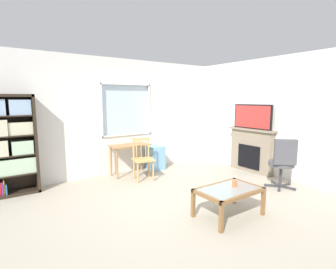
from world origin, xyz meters
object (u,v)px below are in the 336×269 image
Objects in this scene: desk_under_window at (130,150)px; sippy_cup at (234,184)px; bookshelf at (8,143)px; wooden_chair at (143,159)px; office_chair at (283,161)px; plastic_drawer_unit at (155,158)px; tv at (252,117)px; fireplace at (251,150)px; coffee_table at (229,193)px.

sippy_cup is at bearing -82.54° from desk_under_window.
desk_under_window is (2.37, -0.11, -0.39)m from bookshelf.
wooden_chair is 2.83m from office_chair.
sippy_cup is (0.36, -2.78, -0.11)m from desk_under_window.
bookshelf is 3.17m from plastic_drawer_unit.
office_chair is (1.26, -2.63, 0.26)m from plastic_drawer_unit.
tv is (1.76, -1.52, 1.04)m from plastic_drawer_unit.
fireplace is 1.18× the size of tv.
coffee_table is at bearing -85.41° from desk_under_window.
bookshelf is 4.00m from sippy_cup.
office_chair reaches higher than plastic_drawer_unit.
office_chair reaches higher than coffee_table.
plastic_drawer_unit is at bearing 3.96° from desk_under_window.
wooden_chair is (2.42, -0.62, -0.50)m from bookshelf.
wooden_chair reaches higher than desk_under_window.
office_chair is (1.98, -2.58, -0.02)m from desk_under_window.
plastic_drawer_unit is at bearing 139.14° from tv.
tv is at bearing -30.66° from desk_under_window.
tv reaches higher than coffee_table.
plastic_drawer_unit is 0.49× the size of fireplace.
desk_under_window reaches higher than coffee_table.
desk_under_window is 1.00× the size of wooden_chair.
coffee_table is at bearing -173.91° from sippy_cup.
wooden_chair is 1.54× the size of plastic_drawer_unit.
wooden_chair is at bearing 158.55° from tv.
office_chair is (-0.51, -1.11, 0.03)m from fireplace.
office_chair reaches higher than sippy_cup.
bookshelf reaches higher than fireplace.
sippy_cup is (0.31, -2.26, 0.01)m from wooden_chair.
fireplace is (2.50, -1.47, -0.05)m from desk_under_window.
sippy_cup is (-1.62, -0.19, -0.08)m from office_chair.
wooden_chair is at bearing -140.01° from plastic_drawer_unit.
tv reaches higher than office_chair.
tv is at bearing -180.00° from fireplace.
tv is (2.48, -1.47, 0.75)m from desk_under_window.
office_chair reaches higher than wooden_chair.
bookshelf is 3.93m from coffee_table.
plastic_drawer_unit is 2.55m from tv.
desk_under_window is at bearing -2.54° from bookshelf.
bookshelf reaches higher than plastic_drawer_unit.
office_chair is at bearing -46.89° from wooden_chair.
bookshelf reaches higher than wooden_chair.
fireplace is at bearing -30.47° from desk_under_window.
bookshelf is 1.53× the size of fireplace.
coffee_table is at bearing -149.66° from tv.
office_chair is at bearing -31.66° from bookshelf.
coffee_table is (-2.27, -1.32, -0.16)m from fireplace.
wooden_chair is 2.63m from fireplace.
desk_under_window is 2.98m from tv.
fireplace is 1.26× the size of coffee_table.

